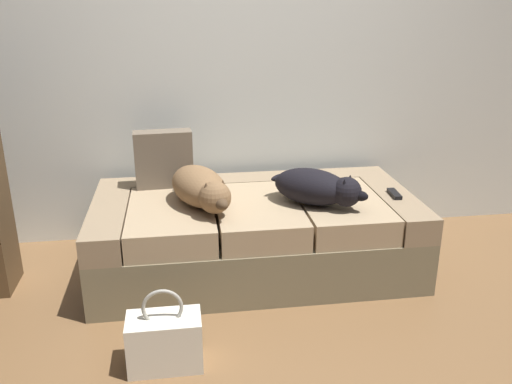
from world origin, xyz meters
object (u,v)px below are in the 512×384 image
dog_tan (201,188)px  handbag (165,341)px  couch (255,233)px  throw_pillow (164,159)px  dog_dark (317,187)px  tv_remote (394,194)px

dog_tan → handbag: size_ratio=1.56×
couch → throw_pillow: throw_pillow is taller
dog_tan → throw_pillow: 0.42m
couch → dog_tan: size_ratio=3.10×
dog_tan → dog_dark: size_ratio=1.14×
throw_pillow → handbag: throw_pillow is taller
couch → handbag: couch is taller
dog_dark → tv_remote: size_ratio=3.47×
tv_remote → throw_pillow: size_ratio=0.44×
throw_pillow → handbag: size_ratio=0.90×
throw_pillow → handbag: bearing=-90.5°
couch → dog_tan: bearing=-163.1°
handbag → throw_pillow: bearing=89.5°
handbag → tv_remote: bearing=29.9°
couch → throw_pillow: bearing=151.8°
tv_remote → throw_pillow: (-1.31, 0.37, 0.16)m
dog_tan → handbag: 0.90m
tv_remote → handbag: (-1.32, -0.76, -0.33)m
tv_remote → dog_tan: bearing=-176.1°
couch → dog_dark: dog_dark is taller
throw_pillow → tv_remote: bearing=-15.6°
couch → dog_tan: 0.46m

